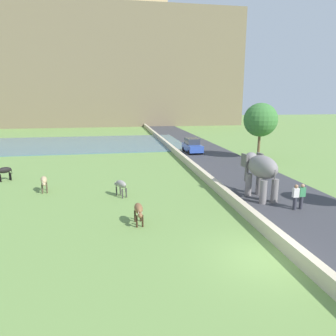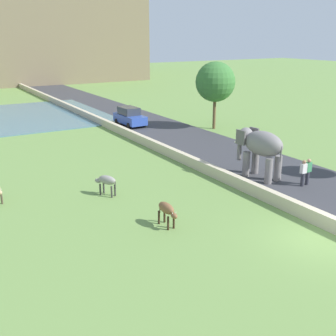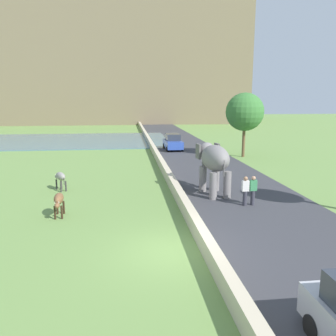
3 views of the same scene
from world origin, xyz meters
The scene contains 10 objects.
ground_plane centered at (0.00, 0.00, 0.00)m, with size 220.00×220.00×0.00m, color #6B8E47.
road_surface centered at (5.00, 20.00, 0.03)m, with size 7.00×120.00×0.06m, color #38383D.
barrier_wall centered at (1.20, 18.00, 0.34)m, with size 0.40×110.00×0.68m, color beige.
elephant centered at (3.40, 7.49, 2.04)m, with size 1.71×3.54×2.99m.
person_beside_elephant centered at (4.93, 5.03, 0.87)m, with size 0.36×0.22×1.63m.
person_trailing centered at (4.48, 4.99, 0.87)m, with size 0.36×0.22×1.63m.
car_blue centered at (3.42, 25.65, 0.90)m, with size 1.88×4.05×1.80m.
cow_brown centered at (-4.93, 4.49, 0.84)m, with size 0.49×1.40×1.15m.
cow_grey centered at (-5.75, 9.57, 0.84)m, with size 0.99×1.37×1.15m.
tree_near centered at (9.67, 20.43, 4.34)m, with size 3.64×3.64×6.17m.
Camera 2 is at (-13.87, -10.61, 8.42)m, focal length 44.73 mm.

